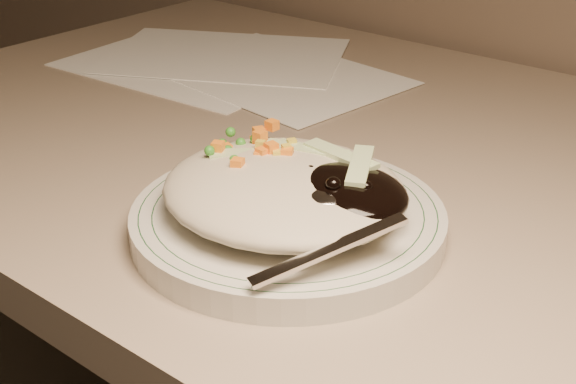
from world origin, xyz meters
The scene contains 5 objects.
desk centered at (0.00, 1.38, 0.54)m, with size 1.40×0.70×0.74m.
plate centered at (-0.08, 1.21, 0.75)m, with size 0.24×0.24×0.02m, color beige.
plate_rim centered at (-0.08, 1.21, 0.76)m, with size 0.23×0.23×0.00m.
meal centered at (-0.07, 1.21, 0.78)m, with size 0.21×0.19×0.05m.
papers centered at (-0.41, 1.49, 0.74)m, with size 0.44×0.33×0.00m.
Camera 1 is at (0.27, 0.78, 1.05)m, focal length 50.00 mm.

